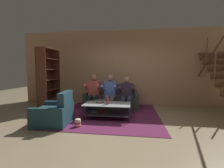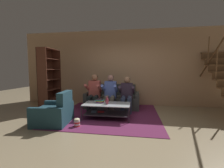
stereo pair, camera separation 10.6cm
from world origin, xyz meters
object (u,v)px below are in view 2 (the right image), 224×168
object	(u,v)px
person_seated_left	(94,91)
person_seated_middle	(110,92)
coffee_table	(107,108)
popcorn_tub	(77,122)
vase	(107,101)
bookshelf	(48,84)
book_stack	(100,101)
armchair	(55,113)
couch	(113,100)
person_seated_right	(127,93)

from	to	relation	value
person_seated_left	person_seated_middle	distance (m)	0.55
coffee_table	popcorn_tub	world-z (taller)	coffee_table
vase	bookshelf	size ratio (longest dim) A/B	0.10
book_stack	armchair	world-z (taller)	armchair
person_seated_middle	vase	size ratio (longest dim) A/B	5.70
armchair	person_seated_left	bearing A→B (deg)	64.45
book_stack	bookshelf	bearing A→B (deg)	164.30
armchair	couch	bearing A→B (deg)	57.67
coffee_table	bookshelf	distance (m)	2.34
person_seated_left	coffee_table	bearing A→B (deg)	-52.35
bookshelf	armchair	world-z (taller)	bookshelf
vase	person_seated_left	bearing A→B (deg)	126.16
coffee_table	vase	bearing A→B (deg)	-70.17
person_seated_middle	book_stack	size ratio (longest dim) A/B	4.99
armchair	vase	bearing A→B (deg)	23.00
vase	popcorn_tub	world-z (taller)	vase
person_seated_left	coffee_table	xyz separation A→B (m)	(0.58, -0.75, -0.38)
coffee_table	vase	distance (m)	0.25
person_seated_left	book_stack	xyz separation A→B (m)	(0.36, -0.65, -0.18)
vase	bookshelf	xyz separation A→B (m)	(-2.19, 0.73, 0.38)
book_stack	popcorn_tub	world-z (taller)	book_stack
person_seated_right	armchair	xyz separation A→B (m)	(-1.75, -1.36, -0.36)
coffee_table	book_stack	size ratio (longest dim) A/B	5.41
vase	coffee_table	bearing A→B (deg)	109.83
person_seated_left	vase	xyz separation A→B (m)	(0.61, -0.83, -0.14)
person_seated_right	vase	size ratio (longest dim) A/B	5.44
bookshelf	person_seated_middle	bearing A→B (deg)	2.77
couch	person_seated_left	xyz separation A→B (m)	(-0.55, -0.53, 0.38)
person_seated_left	vase	world-z (taller)	person_seated_left
person_seated_left	couch	bearing A→B (deg)	44.20
person_seated_right	armchair	distance (m)	2.25
person_seated_left	vase	distance (m)	1.04
person_seated_middle	popcorn_tub	xyz separation A→B (m)	(-0.55, -1.50, -0.55)
book_stack	bookshelf	size ratio (longest dim) A/B	0.12
person_seated_middle	armchair	xyz separation A→B (m)	(-1.20, -1.36, -0.39)
bookshelf	popcorn_tub	size ratio (longest dim) A/B	10.19
coffee_table	book_stack	world-z (taller)	book_stack
couch	popcorn_tub	xyz separation A→B (m)	(-0.55, -2.03, -0.17)
popcorn_tub	coffee_table	bearing A→B (deg)	52.29
person_seated_right	coffee_table	bearing A→B (deg)	-125.15
coffee_table	book_stack	xyz separation A→B (m)	(-0.21, 0.10, 0.19)
bookshelf	armchair	bearing A→B (deg)	-53.42
couch	person_seated_middle	distance (m)	0.65
armchair	coffee_table	bearing A→B (deg)	26.64
couch	coffee_table	distance (m)	1.28
person_seated_right	book_stack	xyz separation A→B (m)	(-0.74, -0.65, -0.15)
coffee_table	popcorn_tub	size ratio (longest dim) A/B	6.38
person_seated_left	bookshelf	size ratio (longest dim) A/B	0.58
book_stack	person_seated_middle	bearing A→B (deg)	73.96
couch	popcorn_tub	bearing A→B (deg)	-105.21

